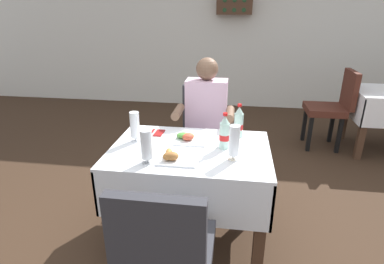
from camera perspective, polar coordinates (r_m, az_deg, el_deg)
name	(u,v)px	position (r m, az deg, el deg)	size (l,w,h in m)	color
ground_plane	(203,240)	(2.51, 1.96, -19.22)	(11.00, 11.00, 0.00)	#382619
back_wall	(228,21)	(5.52, 6.65, 19.55)	(11.00, 0.12, 2.88)	silver
main_dining_table	(190,171)	(2.22, -0.37, -7.24)	(1.09, 0.77, 0.75)	white
chair_far_diner_seat	(202,133)	(2.92, 1.91, -0.13)	(0.44, 0.50, 0.97)	#2D2D33
chair_near_camera_side	(166,252)	(1.61, -4.82, -21.12)	(0.44, 0.50, 0.97)	#2D2D33
seated_diner_far	(206,121)	(2.76, 2.51, 2.01)	(0.50, 0.46, 1.26)	#282D42
plate_near_camera	(174,156)	(1.97, -3.25, -4.48)	(0.25, 0.25, 0.07)	white
plate_far_diner	(188,138)	(2.25, -0.65, -1.02)	(0.23, 0.22, 0.06)	white
beer_glass_left	(147,146)	(1.91, -8.35, -2.52)	(0.07, 0.07, 0.22)	white
beer_glass_middle	(135,126)	(2.24, -10.44, 1.05)	(0.07, 0.07, 0.22)	white
beer_glass_right	(234,143)	(1.95, 7.74, -2.01)	(0.07, 0.07, 0.23)	white
cola_bottle_primary	(239,123)	(2.31, 8.55, 1.67)	(0.07, 0.07, 0.26)	silver
cola_bottle_secondary	(224,133)	(2.11, 5.98, -0.21)	(0.07, 0.07, 0.25)	silver
napkin_cutlery_set	(152,132)	(2.41, -7.28, -0.07)	(0.18, 0.19, 0.01)	maroon
background_chair_left	(333,105)	(4.15, 24.45, 4.59)	(0.50, 0.44, 0.97)	#4C2319
wall_bottle_rack	(235,0)	(5.35, 7.84, 22.80)	(0.56, 0.21, 0.42)	#472D1E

